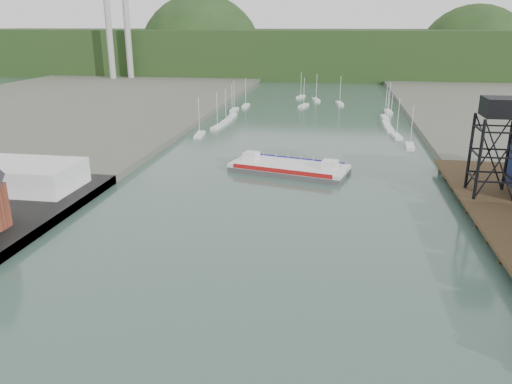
% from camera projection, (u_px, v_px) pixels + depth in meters
% --- Properties ---
extents(white_shed, '(18.00, 12.00, 4.50)m').
position_uv_depth(white_shed, '(26.00, 176.00, 87.43)').
color(white_shed, silver).
rests_on(white_shed, west_quay).
extents(lift_tower, '(6.50, 6.50, 16.00)m').
position_uv_depth(lift_tower, '(501.00, 114.00, 79.03)').
color(lift_tower, black).
rests_on(lift_tower, east_pier).
extents(marina_sailboats, '(57.71, 92.65, 0.90)m').
position_uv_depth(marina_sailboats, '(309.00, 116.00, 164.51)').
color(marina_sailboats, silver).
rests_on(marina_sailboats, ground).
extents(smokestacks, '(11.20, 8.20, 60.00)m').
position_uv_depth(smokestacks, '(118.00, 22.00, 259.24)').
color(smokestacks, '#9D9E99').
rests_on(smokestacks, ground).
extents(distant_hills, '(500.00, 120.00, 80.00)m').
position_uv_depth(distant_hills, '(319.00, 55.00, 314.25)').
color(distant_hills, '#1B3116').
rests_on(distant_hills, ground).
extents(chain_ferry, '(25.38, 15.02, 3.42)m').
position_uv_depth(chain_ferry, '(289.00, 168.00, 102.93)').
color(chain_ferry, '#444346').
rests_on(chain_ferry, ground).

